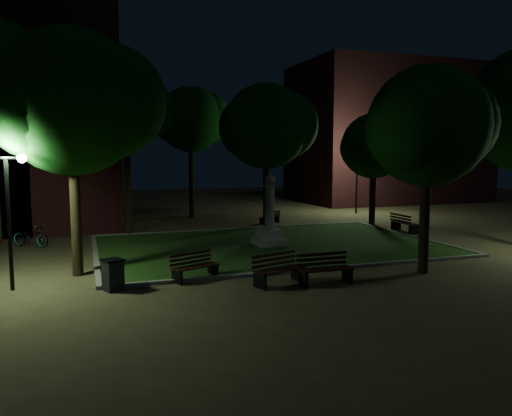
# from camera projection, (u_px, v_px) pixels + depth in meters

# --- Properties ---
(ground) EXTENTS (80.00, 80.00, 0.00)m
(ground) POSITION_uv_depth(u_px,v_px,m) (286.00, 254.00, 20.98)
(ground) COLOR brown
(lawn) EXTENTS (15.00, 10.00, 0.08)m
(lawn) POSITION_uv_depth(u_px,v_px,m) (269.00, 245.00, 22.86)
(lawn) COLOR #234413
(lawn) RESTS_ON ground
(lawn_kerb) EXTENTS (15.40, 10.40, 0.12)m
(lawn_kerb) POSITION_uv_depth(u_px,v_px,m) (269.00, 245.00, 22.86)
(lawn_kerb) COLOR slate
(lawn_kerb) RESTS_ON ground
(monument) EXTENTS (1.40, 1.40, 3.20)m
(monument) POSITION_uv_depth(u_px,v_px,m) (270.00, 226.00, 22.76)
(monument) COLOR gray
(monument) RESTS_ON lawn
(building_far) EXTENTS (16.00, 10.00, 12.00)m
(building_far) POSITION_uv_depth(u_px,v_px,m) (387.00, 134.00, 44.94)
(building_far) COLOR #4E1B1B
(building_far) RESTS_ON ground
(tree_west) EXTENTS (6.08, 4.96, 8.43)m
(tree_west) POSITION_uv_depth(u_px,v_px,m) (75.00, 102.00, 16.77)
(tree_west) COLOR black
(tree_west) RESTS_ON ground
(tree_north_wl) EXTENTS (4.71, 3.85, 8.31)m
(tree_north_wl) POSITION_uv_depth(u_px,v_px,m) (128.00, 111.00, 25.17)
(tree_north_wl) COLOR black
(tree_north_wl) RESTS_ON ground
(tree_north_er) EXTENTS (5.98, 4.88, 8.21)m
(tree_north_er) POSITION_uv_depth(u_px,v_px,m) (268.00, 126.00, 28.27)
(tree_north_er) COLOR black
(tree_north_er) RESTS_ON ground
(tree_ne) EXTENTS (4.73, 3.86, 6.60)m
(tree_ne) POSITION_uv_depth(u_px,v_px,m) (375.00, 146.00, 29.44)
(tree_ne) COLOR black
(tree_ne) RESTS_ON ground
(tree_se) EXTENTS (5.15, 4.20, 7.28)m
(tree_se) POSITION_uv_depth(u_px,v_px,m) (430.00, 126.00, 17.18)
(tree_se) COLOR black
(tree_se) RESTS_ON ground
(tree_far_north) EXTENTS (5.21, 4.26, 8.57)m
(tree_far_north) POSITION_uv_depth(u_px,v_px,m) (192.00, 120.00, 32.38)
(tree_far_north) COLOR black
(tree_far_north) RESTS_ON ground
(lamppost_sw) EXTENTS (1.18, 0.28, 4.23)m
(lamppost_sw) POSITION_uv_depth(u_px,v_px,m) (8.00, 195.00, 15.20)
(lamppost_sw) COLOR black
(lamppost_sw) RESTS_ON ground
(lamppost_nw) EXTENTS (1.18, 0.28, 4.27)m
(lamppost_nw) POSITION_uv_depth(u_px,v_px,m) (27.00, 176.00, 27.32)
(lamppost_nw) COLOR black
(lamppost_nw) RESTS_ON ground
(lamppost_ne) EXTENTS (1.18, 0.28, 4.38)m
(lamppost_ne) POSITION_uv_depth(u_px,v_px,m) (357.00, 170.00, 35.08)
(lamppost_ne) COLOR black
(lamppost_ne) RESTS_ON ground
(bench_near_left) EXTENTS (1.93, 1.16, 1.00)m
(bench_near_left) POSITION_uv_depth(u_px,v_px,m) (278.00, 270.00, 16.17)
(bench_near_left) COLOR black
(bench_near_left) RESTS_ON ground
(bench_near_right) EXTENTS (1.81, 0.64, 0.99)m
(bench_near_right) POSITION_uv_depth(u_px,v_px,m) (325.00, 270.00, 16.23)
(bench_near_right) COLOR black
(bench_near_right) RESTS_ON ground
(bench_west_near) EXTENTS (1.76, 1.18, 0.91)m
(bench_west_near) POSITION_uv_depth(u_px,v_px,m) (194.00, 267.00, 16.73)
(bench_west_near) COLOR black
(bench_west_near) RESTS_ON ground
(bench_right_side) EXTENTS (0.65, 1.81, 0.99)m
(bench_right_side) POSITION_uv_depth(u_px,v_px,m) (404.00, 224.00, 26.91)
(bench_right_side) COLOR black
(bench_right_side) RESTS_ON ground
(bench_far_side) EXTENTS (1.44, 1.01, 0.75)m
(bench_far_side) POSITION_uv_depth(u_px,v_px,m) (270.00, 217.00, 30.40)
(bench_far_side) COLOR black
(bench_far_side) RESTS_ON ground
(trash_bin) EXTENTS (0.76, 0.76, 0.99)m
(trash_bin) POSITION_uv_depth(u_px,v_px,m) (113.00, 274.00, 15.44)
(trash_bin) COLOR black
(trash_bin) RESTS_ON ground
(bicycle) EXTENTS (1.92, 1.61, 0.99)m
(bicycle) POSITION_uv_depth(u_px,v_px,m) (31.00, 236.00, 22.69)
(bicycle) COLOR black
(bicycle) RESTS_ON ground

